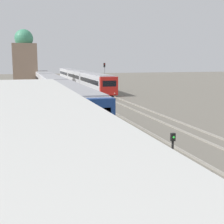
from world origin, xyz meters
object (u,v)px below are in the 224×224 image
at_px(train_near, 52,86).
at_px(train_far, 79,77).
at_px(signal_post_near, 173,151).
at_px(person_on_platform, 63,132).
at_px(signal_mast_far, 104,74).

xyz_separation_m(train_near, train_far, (7.97, 23.12, -0.03)).
bearing_deg(signal_post_near, train_near, 94.11).
height_order(train_far, signal_post_near, train_far).
bearing_deg(signal_post_near, person_on_platform, 155.58).
distance_m(person_on_platform, train_near, 29.85).
bearing_deg(person_on_platform, train_near, 85.53).
relative_size(person_on_platform, train_far, 0.03).
relative_size(person_on_platform, signal_post_near, 0.80).
xyz_separation_m(train_far, signal_post_near, (-5.68, -54.97, -0.42)).
distance_m(train_far, signal_post_near, 55.26).
xyz_separation_m(person_on_platform, train_far, (10.30, 52.87, -0.27)).
distance_m(person_on_platform, train_far, 53.87).
bearing_deg(train_far, signal_post_near, -95.90).
bearing_deg(train_near, signal_mast_far, 35.81).
height_order(train_near, train_far, train_near).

